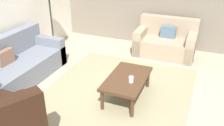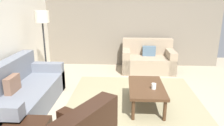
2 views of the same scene
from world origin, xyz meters
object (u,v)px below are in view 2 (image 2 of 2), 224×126
object	(u,v)px
coffee_table	(146,89)
couch_loveseat	(148,60)
couch_main	(18,95)
lamp_standing	(43,24)
cup	(154,86)

from	to	relation	value
coffee_table	couch_loveseat	bearing A→B (deg)	-6.54
couch_main	lamp_standing	bearing A→B (deg)	-1.71
couch_loveseat	coffee_table	xyz separation A→B (m)	(-2.22, 0.25, 0.06)
couch_main	lamp_standing	size ratio (longest dim) A/B	1.25
coffee_table	lamp_standing	bearing A→B (deg)	64.54
couch_loveseat	coffee_table	size ratio (longest dim) A/B	1.29
coffee_table	lamp_standing	xyz separation A→B (m)	(1.08, 2.26, 1.05)
couch_loveseat	cup	world-z (taller)	couch_loveseat
cup	coffee_table	bearing A→B (deg)	41.38
couch_loveseat	cup	xyz separation A→B (m)	(-2.35, 0.14, 0.16)
lamp_standing	couch_loveseat	bearing A→B (deg)	-65.60
couch_loveseat	cup	size ratio (longest dim) A/B	13.88
coffee_table	couch_main	bearing A→B (deg)	96.79
couch_main	couch_loveseat	world-z (taller)	same
couch_main	couch_loveseat	size ratio (longest dim) A/B	1.51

